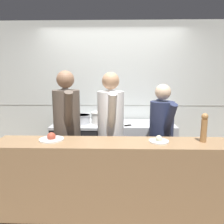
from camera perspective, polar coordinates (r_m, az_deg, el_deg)
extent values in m
plane|color=#7F705B|center=(3.09, -0.53, -23.66)|extent=(14.00, 14.00, 0.00)
cube|color=silver|center=(3.93, 0.15, 4.00)|extent=(8.00, 0.06, 2.60)
cube|color=gray|center=(3.91, 0.14, 1.77)|extent=(8.00, 0.00, 0.01)
cube|color=#232326|center=(3.77, -7.53, -9.85)|extent=(0.92, 0.70, 0.87)
cube|color=#B7BABF|center=(3.64, -7.69, -3.12)|extent=(0.94, 0.71, 0.04)
cube|color=#B7BABF|center=(3.44, -8.44, -10.71)|extent=(0.83, 0.03, 0.10)
cube|color=#B7BABF|center=(3.74, 8.04, -9.69)|extent=(0.98, 0.65, 0.91)
cube|color=black|center=(3.63, 8.44, -17.35)|extent=(0.96, 0.04, 0.10)
cube|color=#93704C|center=(2.63, -0.02, -17.87)|extent=(2.63, 0.45, 0.96)
cylinder|color=#2D2D33|center=(3.64, -12.54, -1.25)|extent=(0.27, 0.27, 0.21)
cylinder|color=#2D2D33|center=(3.63, -12.60, 0.30)|extent=(0.29, 0.29, 0.01)
cylinder|color=#B7BABF|center=(3.58, -7.78, -1.87)|extent=(0.25, 0.25, 0.14)
cylinder|color=#B7BABF|center=(3.56, -7.81, -0.84)|extent=(0.26, 0.26, 0.01)
cylinder|color=beige|center=(3.57, -3.15, -1.48)|extent=(0.28, 0.28, 0.18)
cylinder|color=beige|center=(3.55, -3.16, -0.11)|extent=(0.30, 0.30, 0.01)
cone|color=#B7BABF|center=(3.63, 10.51, -2.30)|extent=(0.21, 0.21, 0.08)
cube|color=#B7BABF|center=(3.48, 6.72, -3.32)|extent=(0.24, 0.14, 0.01)
cube|color=black|center=(3.39, 4.14, -3.50)|extent=(0.11, 0.07, 0.02)
cylinder|color=white|center=(2.59, -15.52, -6.92)|extent=(0.28, 0.28, 0.02)
sphere|color=#B24733|center=(2.58, -15.56, -6.20)|extent=(0.10, 0.10, 0.10)
cylinder|color=white|center=(2.49, 12.12, -7.48)|extent=(0.22, 0.22, 0.02)
sphere|color=beige|center=(2.48, 12.15, -6.85)|extent=(0.08, 0.08, 0.08)
cylinder|color=#AD7A47|center=(2.61, 22.86, -4.50)|extent=(0.07, 0.07, 0.26)
sphere|color=#AD7A47|center=(2.58, 23.09, -1.09)|extent=(0.07, 0.07, 0.07)
cube|color=black|center=(3.21, -11.26, -14.09)|extent=(0.35, 0.28, 0.82)
cylinder|color=brown|center=(2.99, -11.75, -0.86)|extent=(0.45, 0.45, 0.68)
sphere|color=#8C664C|center=(2.94, -12.08, 8.33)|extent=(0.23, 0.23, 0.23)
cylinder|color=brown|center=(3.18, -12.19, 1.23)|extent=(0.21, 0.36, 0.57)
cylinder|color=brown|center=(2.77, -11.36, -0.03)|extent=(0.21, 0.36, 0.57)
cube|color=black|center=(3.16, -0.36, -14.41)|extent=(0.32, 0.23, 0.81)
cylinder|color=white|center=(2.93, -0.37, -1.13)|extent=(0.39, 0.39, 0.67)
sphere|color=tan|center=(2.88, -0.38, 8.13)|extent=(0.23, 0.23, 0.23)
cylinder|color=white|center=(3.12, -0.68, 1.02)|extent=(0.14, 0.35, 0.56)
cylinder|color=white|center=(2.71, -0.02, -0.34)|extent=(0.14, 0.35, 0.56)
cube|color=black|center=(3.24, 12.36, -14.74)|extent=(0.31, 0.24, 0.74)
cylinder|color=#262D4C|center=(3.02, 12.84, -3.04)|extent=(0.39, 0.39, 0.61)
sphere|color=beige|center=(2.95, 13.16, 5.12)|extent=(0.21, 0.21, 0.21)
cylinder|color=#262D4C|center=(3.17, 11.36, -1.04)|extent=(0.17, 0.32, 0.51)
cylinder|color=#262D4C|center=(2.84, 14.60, -2.45)|extent=(0.17, 0.32, 0.51)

